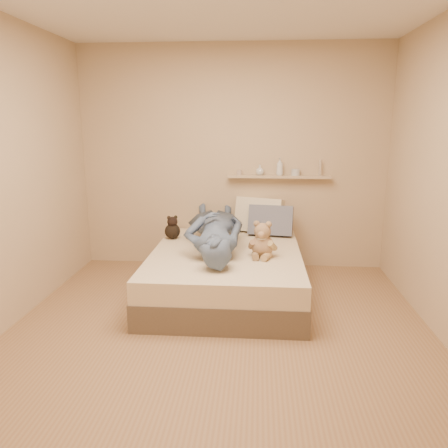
# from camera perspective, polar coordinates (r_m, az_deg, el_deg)

# --- Properties ---
(room) EXTENTS (3.80, 3.80, 3.80)m
(room) POSITION_cam_1_polar(r_m,az_deg,el_deg) (3.31, -0.88, 5.87)
(room) COLOR #8F6D4A
(room) RESTS_ON ground
(bed) EXTENTS (1.50, 1.90, 0.45)m
(bed) POSITION_cam_1_polar(r_m,az_deg,el_deg) (4.47, 0.28, -6.38)
(bed) COLOR brown
(bed) RESTS_ON floor
(game_console) EXTENTS (0.17, 0.09, 0.06)m
(game_console) POSITION_cam_1_polar(r_m,az_deg,el_deg) (3.80, -1.35, -4.00)
(game_console) COLOR silver
(game_console) RESTS_ON bed
(teddy_bear) EXTENTS (0.29, 0.29, 0.36)m
(teddy_bear) POSITION_cam_1_polar(r_m,az_deg,el_deg) (4.20, 5.03, -2.38)
(teddy_bear) COLOR #9F7B57
(teddy_bear) RESTS_ON bed
(dark_plush) EXTENTS (0.17, 0.17, 0.27)m
(dark_plush) POSITION_cam_1_polar(r_m,az_deg,el_deg) (4.88, -6.75, -0.62)
(dark_plush) COLOR black
(dark_plush) RESTS_ON bed
(pillow_cream) EXTENTS (0.60, 0.42, 0.43)m
(pillow_cream) POSITION_cam_1_polar(r_m,az_deg,el_deg) (5.15, 4.59, 1.13)
(pillow_cream) COLOR beige
(pillow_cream) RESTS_ON bed
(pillow_grey) EXTENTS (0.53, 0.31, 0.37)m
(pillow_grey) POSITION_cam_1_polar(r_m,az_deg,el_deg) (5.02, 6.12, 0.43)
(pillow_grey) COLOR slate
(pillow_grey) RESTS_ON bed
(person) EXTENTS (0.77, 1.71, 0.40)m
(person) POSITION_cam_1_polar(r_m,az_deg,el_deg) (4.48, -1.27, -0.69)
(person) COLOR #4D5D7A
(person) RESTS_ON bed
(wall_shelf) EXTENTS (1.20, 0.12, 0.03)m
(wall_shelf) POSITION_cam_1_polar(r_m,az_deg,el_deg) (5.15, 7.18, 6.16)
(wall_shelf) COLOR tan
(wall_shelf) RESTS_ON wall_back
(shelf_bottles) EXTENTS (0.98, 0.10, 0.20)m
(shelf_bottles) POSITION_cam_1_polar(r_m,az_deg,el_deg) (5.14, 6.84, 7.11)
(shelf_bottles) COLOR #C2B1A6
(shelf_bottles) RESTS_ON wall_shelf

